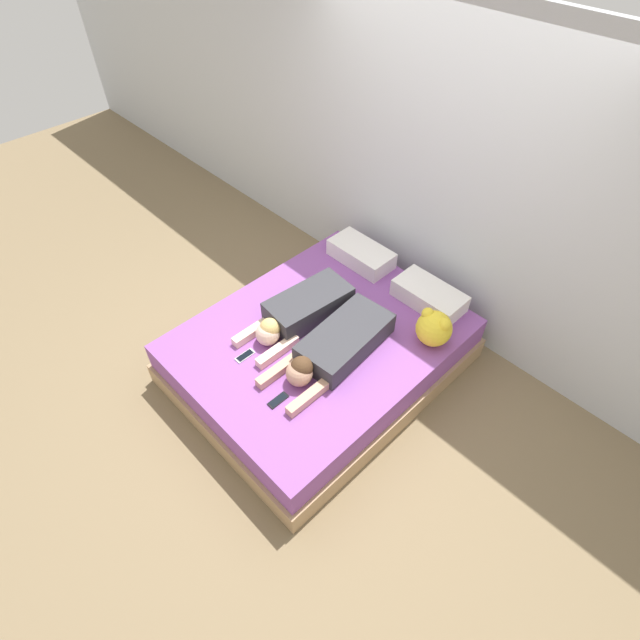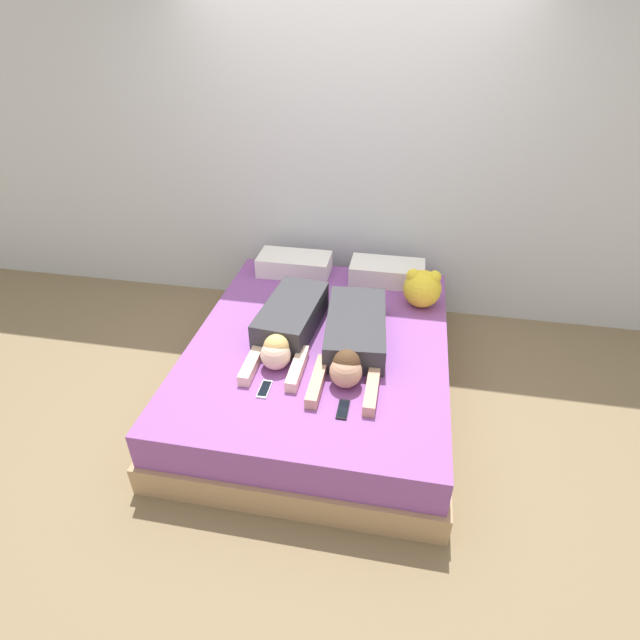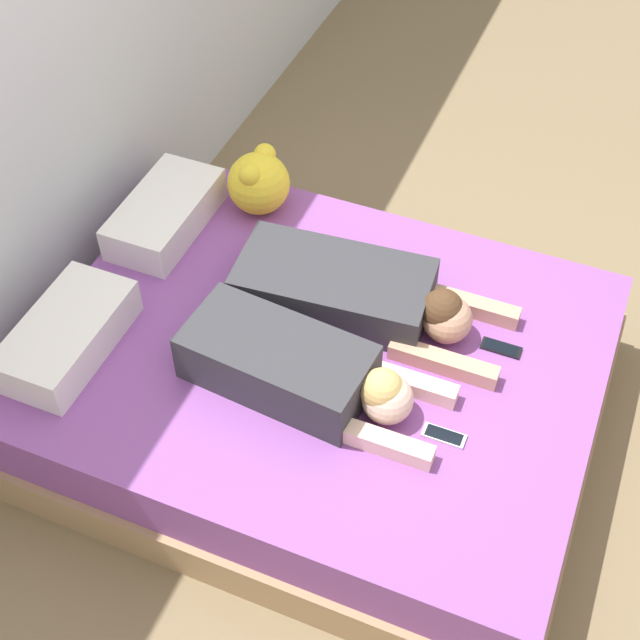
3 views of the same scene
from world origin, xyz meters
The scene contains 9 objects.
ground_plane centered at (0.00, 0.00, 0.00)m, with size 12.00×12.00×0.00m, color #7F6B4C.
bed centered at (0.00, 0.00, 0.22)m, with size 1.76×2.20×0.44m.
pillow_head_left centered at (-0.38, 0.89, 0.52)m, with size 0.59×0.30×0.16m.
pillow_head_right centered at (0.38, 0.89, 0.52)m, with size 0.59×0.30×0.16m.
person_left centered at (-0.21, -0.02, 0.54)m, with size 0.40×1.01×0.22m.
person_right centered at (0.24, -0.07, 0.53)m, with size 0.45×1.13×0.22m.
cell_phone_left centered at (-0.23, -0.57, 0.44)m, with size 0.06×0.16×0.01m.
cell_phone_right centered at (0.25, -0.66, 0.44)m, with size 0.06×0.16×0.01m.
plush_toy centered at (0.66, 0.57, 0.59)m, with size 0.28×0.28×0.29m.
Camera 3 is at (-2.09, -0.86, 3.07)m, focal length 50.00 mm.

